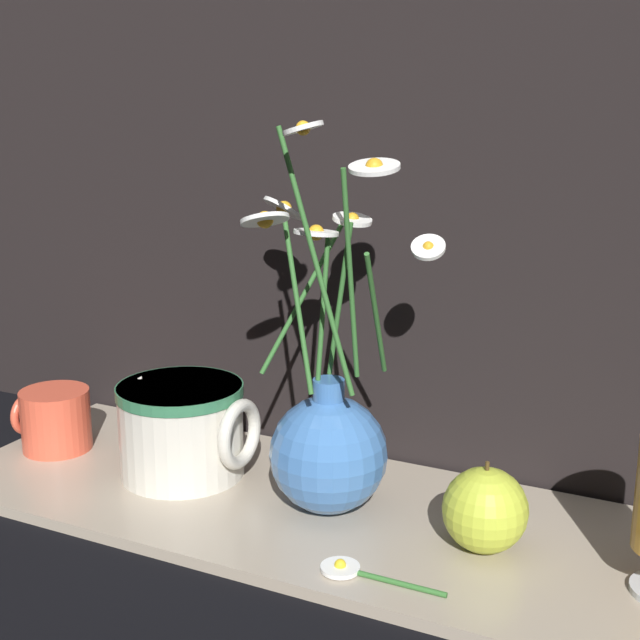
% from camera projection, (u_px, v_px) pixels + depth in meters
% --- Properties ---
extents(ground_plane, '(6.00, 6.00, 0.00)m').
position_uv_depth(ground_plane, '(316.00, 516.00, 0.93)').
color(ground_plane, black).
extents(shelf, '(0.82, 0.29, 0.01)m').
position_uv_depth(shelf, '(316.00, 511.00, 0.93)').
color(shelf, tan).
rests_on(shelf, ground_plane).
extents(vase_with_flowers, '(0.22, 0.18, 0.39)m').
position_uv_depth(vase_with_flowers, '(327.00, 442.00, 0.90)').
color(vase_with_flowers, '#3F72B7').
rests_on(vase_with_flowers, shelf).
extents(yellow_mug, '(0.09, 0.08, 0.07)m').
position_uv_depth(yellow_mug, '(57.00, 418.00, 1.07)').
color(yellow_mug, '#DB5138').
rests_on(yellow_mug, shelf).
extents(ceramic_pitcher, '(0.17, 0.14, 0.12)m').
position_uv_depth(ceramic_pitcher, '(182.00, 425.00, 0.99)').
color(ceramic_pitcher, beige).
rests_on(ceramic_pitcher, shelf).
extents(orange_fruit, '(0.08, 0.08, 0.09)m').
position_uv_depth(orange_fruit, '(485.00, 510.00, 0.83)').
color(orange_fruit, '#B7C638').
rests_on(orange_fruit, shelf).
extents(loose_daisy, '(0.12, 0.04, 0.01)m').
position_uv_depth(loose_daisy, '(354.00, 571.00, 0.79)').
color(loose_daisy, '#336B2D').
rests_on(loose_daisy, shelf).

